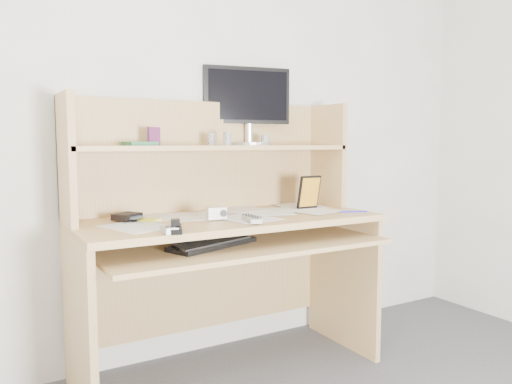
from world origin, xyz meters
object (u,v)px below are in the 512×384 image
tv_remote (252,219)px  game_case (309,192)px  monitor (248,104)px  desk (222,226)px  keyboard (213,243)px

tv_remote → game_case: size_ratio=1.02×
tv_remote → monitor: monitor is taller
desk → keyboard: desk is taller
tv_remote → monitor: size_ratio=0.37×
desk → monitor: bearing=36.8°
keyboard → tv_remote: (0.16, -0.05, 0.10)m
keyboard → tv_remote: bearing=-37.5°
desk → keyboard: (-0.15, -0.21, -0.03)m
keyboard → game_case: (0.62, 0.15, 0.18)m
desk → game_case: desk is taller
game_case → monitor: bearing=132.7°
desk → monitor: (0.25, 0.18, 0.60)m
game_case → tv_remote: bearing=-155.7°
monitor → keyboard: bearing=-124.9°
game_case → monitor: (-0.22, 0.24, 0.46)m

